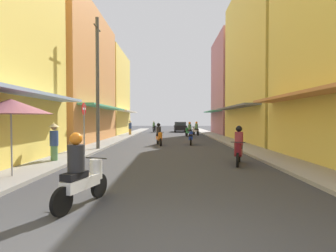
{
  "coord_description": "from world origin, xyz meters",
  "views": [
    {
      "loc": [
        0.05,
        -3.31,
        1.85
      ],
      "look_at": [
        -0.16,
        17.27,
        1.3
      ],
      "focal_mm": 27.61,
      "sensor_mm": 36.0,
      "label": 1
    }
  ],
  "objects_px": {
    "parked_car": "(180,127)",
    "pedestrian_crossing": "(130,127)",
    "motorbike_black": "(154,127)",
    "motorbike_blue": "(191,138)",
    "motorbike_maroon": "(239,147)",
    "motorbike_silver": "(196,129)",
    "pedestrian_midway": "(54,141)",
    "motorbike_orange": "(159,135)",
    "vendor_umbrella": "(11,106)",
    "motorbike_green": "(189,130)",
    "utility_pole": "(98,83)",
    "motorbike_white": "(82,173)",
    "street_sign_no_entry": "(84,122)"
  },
  "relations": [
    {
      "from": "motorbike_white",
      "to": "pedestrian_crossing",
      "type": "height_order",
      "value": "pedestrian_crossing"
    },
    {
      "from": "utility_pole",
      "to": "parked_car",
      "type": "bearing_deg",
      "value": 75.84
    },
    {
      "from": "motorbike_maroon",
      "to": "parked_car",
      "type": "distance_m",
      "value": 27.05
    },
    {
      "from": "motorbike_maroon",
      "to": "motorbike_black",
      "type": "xyz_separation_m",
      "value": [
        -5.11,
        25.65,
        0.0
      ]
    },
    {
      "from": "pedestrian_midway",
      "to": "motorbike_maroon",
      "type": "bearing_deg",
      "value": -1.39
    },
    {
      "from": "motorbike_orange",
      "to": "motorbike_black",
      "type": "relative_size",
      "value": 1.01
    },
    {
      "from": "motorbike_maroon",
      "to": "motorbike_black",
      "type": "distance_m",
      "value": 26.16
    },
    {
      "from": "motorbike_white",
      "to": "pedestrian_crossing",
      "type": "relative_size",
      "value": 1.0
    },
    {
      "from": "motorbike_blue",
      "to": "motorbike_silver",
      "type": "bearing_deg",
      "value": 82.53
    },
    {
      "from": "parked_car",
      "to": "pedestrian_crossing",
      "type": "relative_size",
      "value": 2.36
    },
    {
      "from": "motorbike_green",
      "to": "utility_pole",
      "type": "xyz_separation_m",
      "value": [
        -6.19,
        -11.73,
        3.26
      ]
    },
    {
      "from": "motorbike_maroon",
      "to": "pedestrian_crossing",
      "type": "bearing_deg",
      "value": 111.79
    },
    {
      "from": "parked_car",
      "to": "motorbike_green",
      "type": "bearing_deg",
      "value": -87.13
    },
    {
      "from": "motorbike_black",
      "to": "parked_car",
      "type": "relative_size",
      "value": 0.43
    },
    {
      "from": "motorbike_silver",
      "to": "vendor_umbrella",
      "type": "height_order",
      "value": "vendor_umbrella"
    },
    {
      "from": "parked_car",
      "to": "motorbike_maroon",
      "type": "bearing_deg",
      "value": -87.02
    },
    {
      "from": "motorbike_maroon",
      "to": "motorbike_black",
      "type": "bearing_deg",
      "value": 101.27
    },
    {
      "from": "motorbike_black",
      "to": "pedestrian_midway",
      "type": "bearing_deg",
      "value": -95.71
    },
    {
      "from": "vendor_umbrella",
      "to": "utility_pole",
      "type": "relative_size",
      "value": 0.32
    },
    {
      "from": "motorbike_maroon",
      "to": "pedestrian_crossing",
      "type": "relative_size",
      "value": 1.01
    },
    {
      "from": "vendor_umbrella",
      "to": "motorbike_blue",
      "type": "bearing_deg",
      "value": 60.1
    },
    {
      "from": "motorbike_blue",
      "to": "pedestrian_crossing",
      "type": "distance_m",
      "value": 11.84
    },
    {
      "from": "motorbike_maroon",
      "to": "motorbike_green",
      "type": "distance_m",
      "value": 16.35
    },
    {
      "from": "motorbike_orange",
      "to": "motorbike_black",
      "type": "distance_m",
      "value": 17.98
    },
    {
      "from": "motorbike_orange",
      "to": "parked_car",
      "type": "relative_size",
      "value": 0.43
    },
    {
      "from": "parked_car",
      "to": "vendor_umbrella",
      "type": "relative_size",
      "value": 1.67
    },
    {
      "from": "motorbike_maroon",
      "to": "motorbike_orange",
      "type": "height_order",
      "value": "same"
    },
    {
      "from": "motorbike_orange",
      "to": "parked_car",
      "type": "xyz_separation_m",
      "value": [
        2.2,
        19.28,
        0.04
      ]
    },
    {
      "from": "motorbike_maroon",
      "to": "utility_pole",
      "type": "relative_size",
      "value": 0.22
    },
    {
      "from": "motorbike_orange",
      "to": "street_sign_no_entry",
      "type": "xyz_separation_m",
      "value": [
        -3.36,
        -5.86,
        1.01
      ]
    },
    {
      "from": "motorbike_green",
      "to": "street_sign_no_entry",
      "type": "height_order",
      "value": "street_sign_no_entry"
    },
    {
      "from": "motorbike_blue",
      "to": "motorbike_black",
      "type": "bearing_deg",
      "value": 102.25
    },
    {
      "from": "motorbike_silver",
      "to": "pedestrian_midway",
      "type": "xyz_separation_m",
      "value": [
        -7.76,
        -18.74,
        0.24
      ]
    },
    {
      "from": "motorbike_silver",
      "to": "motorbike_orange",
      "type": "xyz_separation_m",
      "value": [
        -3.7,
        -11.19,
        0.0
      ]
    },
    {
      "from": "motorbike_maroon",
      "to": "vendor_umbrella",
      "type": "relative_size",
      "value": 0.71
    },
    {
      "from": "motorbike_green",
      "to": "vendor_umbrella",
      "type": "relative_size",
      "value": 0.71
    },
    {
      "from": "motorbike_white",
      "to": "utility_pole",
      "type": "relative_size",
      "value": 0.22
    },
    {
      "from": "motorbike_silver",
      "to": "motorbike_black",
      "type": "distance_m",
      "value": 8.51
    },
    {
      "from": "motorbike_green",
      "to": "vendor_umbrella",
      "type": "xyz_separation_m",
      "value": [
        -6.73,
        -19.11,
        1.53
      ]
    },
    {
      "from": "motorbike_green",
      "to": "pedestrian_midway",
      "type": "bearing_deg",
      "value": -112.81
    },
    {
      "from": "pedestrian_midway",
      "to": "motorbike_green",
      "type": "bearing_deg",
      "value": 67.19
    },
    {
      "from": "pedestrian_midway",
      "to": "motorbike_orange",
      "type": "bearing_deg",
      "value": 61.77
    },
    {
      "from": "pedestrian_crossing",
      "to": "vendor_umbrella",
      "type": "relative_size",
      "value": 0.71
    },
    {
      "from": "motorbike_green",
      "to": "pedestrian_crossing",
      "type": "relative_size",
      "value": 1.0
    },
    {
      "from": "parked_car",
      "to": "pedestrian_crossing",
      "type": "bearing_deg",
      "value": -124.39
    },
    {
      "from": "motorbike_maroon",
      "to": "motorbike_green",
      "type": "relative_size",
      "value": 1.01
    },
    {
      "from": "motorbike_white",
      "to": "parked_car",
      "type": "relative_size",
      "value": 0.43
    },
    {
      "from": "motorbike_orange",
      "to": "motorbike_silver",
      "type": "bearing_deg",
      "value": 71.69
    },
    {
      "from": "motorbike_black",
      "to": "motorbike_blue",
      "type": "bearing_deg",
      "value": -77.75
    },
    {
      "from": "utility_pole",
      "to": "motorbike_white",
      "type": "bearing_deg",
      "value": -76.12
    }
  ]
}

